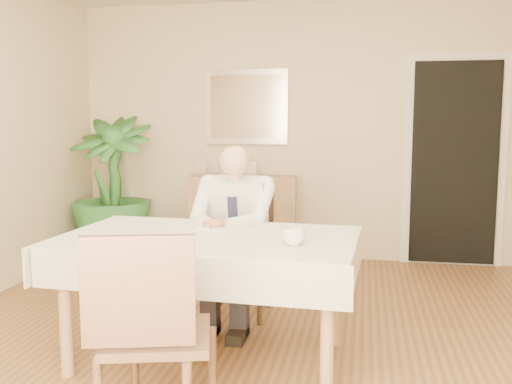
% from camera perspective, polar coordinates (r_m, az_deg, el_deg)
% --- Properties ---
extents(room, '(5.00, 5.02, 2.60)m').
position_cam_1_polar(room, '(3.37, -1.12, 5.16)').
color(room, brown).
rests_on(room, ground).
extents(doorway, '(0.96, 0.07, 2.10)m').
position_cam_1_polar(doorway, '(5.84, 19.21, 2.71)').
color(doorway, silver).
rests_on(doorway, ground).
extents(mirror, '(0.86, 0.04, 0.76)m').
position_cam_1_polar(mirror, '(5.89, -1.01, 8.51)').
color(mirror, silver).
rests_on(mirror, room).
extents(dining_table, '(1.76, 1.09, 0.75)m').
position_cam_1_polar(dining_table, '(3.36, -4.76, -5.75)').
color(dining_table, '#A17C52').
rests_on(dining_table, ground).
extents(chair_far, '(0.46, 0.46, 0.95)m').
position_cam_1_polar(chair_far, '(4.23, -1.51, -4.87)').
color(chair_far, '#3E291A').
rests_on(chair_far, ground).
extents(chair_near, '(0.56, 0.57, 0.97)m').
position_cam_1_polar(chair_near, '(2.54, -10.53, -13.06)').
color(chair_near, '#3E291A').
rests_on(chair_near, ground).
extents(seated_man, '(0.48, 0.72, 1.24)m').
position_cam_1_polar(seated_man, '(3.92, -2.43, -3.51)').
color(seated_man, white).
rests_on(seated_man, ground).
extents(plate, '(0.26, 0.26, 0.02)m').
position_cam_1_polar(plate, '(3.57, -4.23, -3.47)').
color(plate, white).
rests_on(plate, dining_table).
extents(food, '(0.14, 0.14, 0.06)m').
position_cam_1_polar(food, '(3.56, -4.23, -3.12)').
color(food, brown).
rests_on(food, dining_table).
extents(knife, '(0.01, 0.13, 0.01)m').
position_cam_1_polar(knife, '(3.50, -3.85, -3.40)').
color(knife, silver).
rests_on(knife, dining_table).
extents(fork, '(0.01, 0.13, 0.01)m').
position_cam_1_polar(fork, '(3.52, -5.12, -3.35)').
color(fork, silver).
rests_on(fork, dining_table).
extents(coffee_mug, '(0.15, 0.15, 0.10)m').
position_cam_1_polar(coffee_mug, '(3.07, 3.80, -4.45)').
color(coffee_mug, white).
rests_on(coffee_mug, dining_table).
extents(sideboard, '(1.10, 0.46, 0.86)m').
position_cam_1_polar(sideboard, '(5.83, -1.28, -2.54)').
color(sideboard, '#A17C52').
rests_on(sideboard, ground).
extents(photo_frame_left, '(0.10, 0.02, 0.14)m').
position_cam_1_polar(photo_frame_left, '(5.94, -5.45, 2.46)').
color(photo_frame_left, silver).
rests_on(photo_frame_left, sideboard).
extents(photo_frame_center, '(0.10, 0.02, 0.14)m').
position_cam_1_polar(photo_frame_center, '(5.87, -3.18, 2.42)').
color(photo_frame_center, silver).
rests_on(photo_frame_center, sideboard).
extents(photo_frame_right, '(0.10, 0.02, 0.14)m').
position_cam_1_polar(photo_frame_right, '(5.80, -0.45, 2.37)').
color(photo_frame_right, silver).
rests_on(photo_frame_right, sideboard).
extents(potted_palm, '(0.82, 0.82, 1.46)m').
position_cam_1_polar(potted_palm, '(6.00, -14.23, 0.41)').
color(potted_palm, '#225721').
rests_on(potted_palm, ground).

